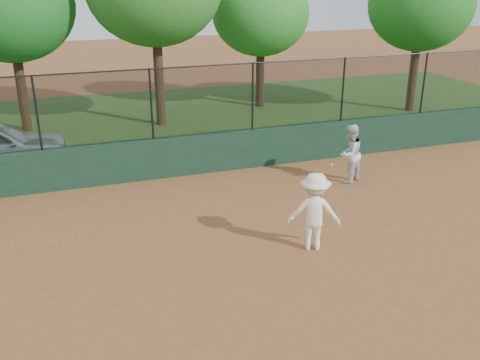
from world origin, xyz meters
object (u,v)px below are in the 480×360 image
object	(u,v)px
player_second	(350,154)
tree_1	(9,7)
tree_3	(261,13)
tree_4	(421,4)
player_main	(314,212)

from	to	relation	value
player_second	tree_1	world-z (taller)	tree_1
tree_3	tree_4	xyz separation A→B (m)	(5.83, -2.83, 0.41)
player_second	tree_3	size ratio (longest dim) A/B	0.29
player_main	tree_3	world-z (taller)	tree_3
tree_1	tree_4	size ratio (longest dim) A/B	1.03
player_second	tree_1	bearing A→B (deg)	-73.19
tree_3	tree_4	bearing A→B (deg)	-25.90
tree_3	player_second	bearing A→B (deg)	-95.22
player_second	tree_1	xyz separation A→B (m)	(-8.84, 8.58, 3.63)
player_second	player_main	world-z (taller)	player_main
tree_1	tree_3	xyz separation A→B (m)	(9.69, 0.71, -0.51)
tree_3	tree_4	distance (m)	6.49
player_second	tree_4	distance (m)	9.94
player_main	tree_3	distance (m)	13.37
tree_4	player_main	bearing A→B (deg)	-134.06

